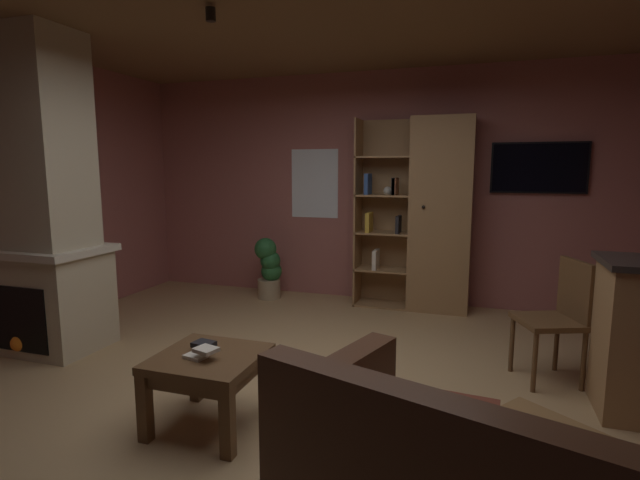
# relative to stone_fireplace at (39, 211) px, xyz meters

# --- Properties ---
(floor) EXTENTS (6.04, 5.37, 0.02)m
(floor) POSITION_rel_stone_fireplace_xyz_m (2.47, -0.17, -1.23)
(floor) COLOR tan
(floor) RESTS_ON ground
(wall_back) EXTENTS (6.16, 0.06, 2.71)m
(wall_back) POSITION_rel_stone_fireplace_xyz_m (2.47, 2.55, 0.13)
(wall_back) COLOR #9E5B56
(wall_back) RESTS_ON ground
(window_pane_back) EXTENTS (0.60, 0.01, 0.84)m
(window_pane_back) POSITION_rel_stone_fireplace_xyz_m (1.65, 2.52, 0.18)
(window_pane_back) COLOR white
(stone_fireplace) EXTENTS (1.03, 0.74, 2.71)m
(stone_fireplace) POSITION_rel_stone_fireplace_xyz_m (0.00, 0.00, 0.00)
(stone_fireplace) COLOR #BCAD8E
(stone_fireplace) RESTS_ON ground
(bookshelf_cabinet) EXTENTS (1.27, 0.41, 2.14)m
(bookshelf_cabinet) POSITION_rel_stone_fireplace_xyz_m (3.11, 2.27, -0.16)
(bookshelf_cabinet) COLOR #997047
(bookshelf_cabinet) RESTS_ON ground
(coffee_table) EXTENTS (0.62, 0.62, 0.46)m
(coffee_table) POSITION_rel_stone_fireplace_xyz_m (2.07, -0.73, -0.85)
(coffee_table) COLOR brown
(coffee_table) RESTS_ON ground
(table_book_0) EXTENTS (0.15, 0.11, 0.02)m
(table_book_0) POSITION_rel_stone_fireplace_xyz_m (2.02, -0.80, -0.75)
(table_book_0) COLOR beige
(table_book_0) RESTS_ON coffee_table
(table_book_1) EXTENTS (0.14, 0.12, 0.03)m
(table_book_1) POSITION_rel_stone_fireplace_xyz_m (2.00, -0.66, -0.73)
(table_book_1) COLOR black
(table_book_1) RESTS_ON coffee_table
(table_book_2) EXTENTS (0.15, 0.14, 0.02)m
(table_book_2) POSITION_rel_stone_fireplace_xyz_m (2.10, -0.80, -0.70)
(table_book_2) COLOR beige
(table_book_2) RESTS_ON coffee_table
(dining_chair) EXTENTS (0.54, 0.54, 0.92)m
(dining_chair) POSITION_rel_stone_fireplace_xyz_m (4.20, 0.66, -0.69)
(dining_chair) COLOR brown
(dining_chair) RESTS_ON ground
(potted_floor_plant) EXTENTS (0.32, 0.31, 0.75)m
(potted_floor_plant) POSITION_rel_stone_fireplace_xyz_m (1.19, 2.12, -0.83)
(potted_floor_plant) COLOR #9E896B
(potted_floor_plant) RESTS_ON ground
(wall_mounted_tv) EXTENTS (0.96, 0.06, 0.54)m
(wall_mounted_tv) POSITION_rel_stone_fireplace_xyz_m (4.18, 2.49, 0.37)
(wall_mounted_tv) COLOR black
(track_light_spot_0) EXTENTS (0.07, 0.07, 0.09)m
(track_light_spot_0) POSITION_rel_stone_fireplace_xyz_m (0.28, -0.13, 1.42)
(track_light_spot_0) COLOR black
(track_light_spot_1) EXTENTS (0.07, 0.07, 0.09)m
(track_light_spot_1) POSITION_rel_stone_fireplace_xyz_m (1.77, -0.07, 1.42)
(track_light_spot_1) COLOR black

